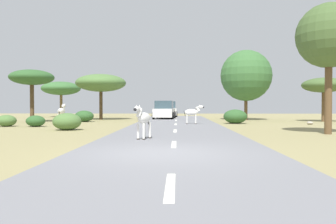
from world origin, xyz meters
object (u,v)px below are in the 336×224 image
(zebra_0, at_px, (143,119))
(bush_3, at_px, (67,122))
(tree_6, at_px, (246,76))
(car_1, at_px, (168,110))
(tree_5, at_px, (101,83))
(car_0, at_px, (164,110))
(zebra_1, at_px, (62,112))
(bush_1, at_px, (84,116))
(tree_3, at_px, (324,85))
(tree_4, at_px, (32,78))
(bush_2, at_px, (7,121))
(tree_0, at_px, (61,89))
(zebra_2, at_px, (192,112))
(bush_4, at_px, (235,116))
(bush_0, at_px, (36,121))
(rock_0, at_px, (310,123))
(tree_2, at_px, (329,36))

(zebra_0, distance_m, bush_3, 7.17)
(tree_6, bearing_deg, car_1, 136.26)
(zebra_0, height_order, tree_5, tree_5)
(car_0, bearing_deg, tree_6, -9.74)
(zebra_1, relative_size, tree_6, 0.25)
(bush_1, xyz_separation_m, bush_3, (1.56, -9.14, 0.01))
(tree_3, distance_m, tree_6, 6.61)
(zebra_1, xyz_separation_m, tree_4, (-3.31, 2.59, 2.68))
(car_1, relative_size, tree_3, 1.20)
(tree_6, relative_size, bush_2, 5.16)
(tree_0, xyz_separation_m, bush_3, (7.34, -20.40, -2.81))
(zebra_2, bearing_deg, bush_4, 113.66)
(bush_3, xyz_separation_m, bush_4, (10.45, 6.91, 0.05))
(tree_5, bearing_deg, tree_3, -9.62)
(car_1, distance_m, bush_0, 18.84)
(tree_4, bearing_deg, zebra_1, -38.07)
(zebra_0, height_order, rock_0, zebra_0)
(zebra_0, xyz_separation_m, tree_4, (-10.43, 13.92, 2.72))
(car_1, bearing_deg, bush_2, -122.80)
(tree_0, xyz_separation_m, tree_2, (20.63, -22.69, 1.36))
(bush_0, bearing_deg, bush_3, -44.01)
(tree_0, relative_size, tree_2, 0.72)
(car_1, height_order, rock_0, car_1)
(bush_4, bearing_deg, bush_2, -165.74)
(car_1, relative_size, tree_4, 1.04)
(tree_3, xyz_separation_m, tree_5, (-19.38, 3.29, 0.43))
(zebra_2, distance_m, tree_2, 10.51)
(zebra_2, height_order, tree_5, tree_5)
(tree_6, bearing_deg, zebra_1, -155.11)
(tree_0, xyz_separation_m, tree_6, (19.76, -7.55, 0.79))
(car_1, bearing_deg, zebra_0, -92.91)
(car_1, height_order, bush_0, car_1)
(tree_3, relative_size, bush_2, 2.94)
(tree_2, height_order, bush_4, tree_2)
(zebra_1, height_order, rock_0, zebra_1)
(zebra_0, bearing_deg, tree_4, -35.23)
(zebra_1, height_order, tree_0, tree_0)
(bush_2, bearing_deg, bush_1, 61.25)
(zebra_0, distance_m, bush_0, 11.30)
(car_0, relative_size, tree_5, 0.94)
(tree_2, height_order, tree_3, tree_2)
(car_0, xyz_separation_m, car_1, (0.20, 5.27, 0.00))
(zebra_0, distance_m, tree_5, 19.69)
(tree_0, bearing_deg, car_0, -25.25)
(tree_3, bearing_deg, bush_1, -177.54)
(tree_6, height_order, bush_2, tree_6)
(tree_0, xyz_separation_m, bush_2, (2.41, -17.40, -2.91))
(tree_3, relative_size, bush_3, 2.32)
(rock_0, bearing_deg, tree_0, 147.49)
(zebra_1, bearing_deg, bush_1, 73.50)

